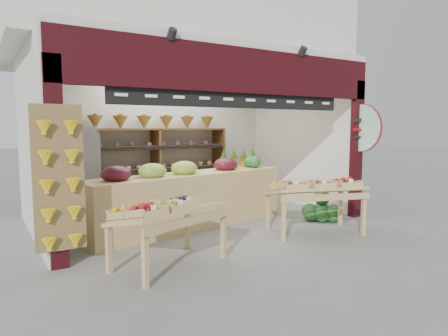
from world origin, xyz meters
TOP-DOWN VIEW (x-y plane):
  - ground at (0.00, 0.00)m, footprint 60.00×60.00m
  - shop_structure at (0.00, 1.61)m, footprint 6.36×5.12m
  - banana_board at (-2.73, -1.17)m, footprint 0.60×0.15m
  - gift_sign at (2.75, -1.15)m, footprint 0.04×0.93m
  - back_shelving at (-0.21, 1.93)m, footprint 3.28×0.54m
  - refrigerator at (-1.95, 1.41)m, footprint 0.87×0.87m
  - cardboard_stack at (-1.38, 0.97)m, footprint 0.98×0.71m
  - mid_counter at (-0.43, -0.08)m, footprint 3.91×1.40m
  - display_table_left at (-1.63, -1.71)m, footprint 1.63×1.22m
  - display_table_right at (1.19, -1.52)m, footprint 1.70×1.28m
  - watermelon_pile at (1.96, -0.95)m, footprint 0.74×0.74m

SIDE VIEW (x-z plane):
  - ground at x=0.00m, z-range 0.00..0.00m
  - watermelon_pile at x=1.96m, z-range -0.10..0.48m
  - cardboard_stack at x=-1.38m, z-range -0.09..0.58m
  - mid_counter at x=-0.43m, z-range -0.07..1.12m
  - display_table_left at x=-1.63m, z-range 0.25..1.19m
  - display_table_right at x=1.19m, z-range 0.27..1.25m
  - refrigerator at x=-1.95m, z-range 0.00..1.79m
  - banana_board at x=-2.73m, z-range 0.22..2.02m
  - back_shelving at x=-0.21m, z-range 0.25..2.26m
  - gift_sign at x=2.75m, z-range 1.29..2.21m
  - shop_structure at x=0.00m, z-range 1.22..6.62m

